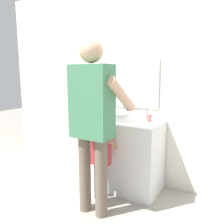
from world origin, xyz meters
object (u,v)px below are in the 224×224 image
at_px(toothbrush_cup, 149,118).
at_px(adult_parent, 93,113).
at_px(child_toddler, 101,153).
at_px(soap_bottle, 99,112).

relative_size(toothbrush_cup, adult_parent, 0.12).
bearing_deg(adult_parent, child_toddler, 105.71).
bearing_deg(child_toddler, soap_bottle, 125.75).
height_order(toothbrush_cup, soap_bottle, toothbrush_cup).
height_order(child_toddler, adult_parent, adult_parent).
distance_m(toothbrush_cup, child_toddler, 0.71).
distance_m(toothbrush_cup, adult_parent, 0.80).
bearing_deg(adult_parent, soap_bottle, 119.34).
height_order(soap_bottle, child_toddler, soap_bottle).
height_order(toothbrush_cup, child_toddler, toothbrush_cup).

